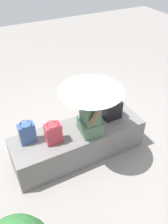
# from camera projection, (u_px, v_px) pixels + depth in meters

# --- Properties ---
(ground_plane) EXTENTS (14.00, 14.00, 0.00)m
(ground_plane) POSITION_uv_depth(u_px,v_px,m) (79.00, 153.00, 3.80)
(ground_plane) COLOR gray
(stone_bench) EXTENTS (2.02, 0.64, 0.49)m
(stone_bench) POSITION_uv_depth(u_px,v_px,m) (79.00, 142.00, 3.65)
(stone_bench) COLOR slate
(stone_bench) RESTS_ON ground
(person_seated) EXTENTS (0.31, 0.49, 0.90)m
(person_seated) POSITION_uv_depth(u_px,v_px,m) (90.00, 110.00, 3.24)
(person_seated) COLOR #47664C
(person_seated) RESTS_ON stone_bench
(parasol) EXTENTS (0.84, 0.84, 0.98)m
(parasol) POSITION_uv_depth(u_px,v_px,m) (91.00, 84.00, 2.89)
(parasol) COLOR #B7B7BC
(parasol) RESTS_ON stone_bench
(handbag_black) EXTENTS (0.22, 0.17, 0.32)m
(handbag_black) POSITION_uv_depth(u_px,v_px,m) (53.00, 133.00, 3.22)
(handbag_black) COLOR #B2333D
(handbag_black) RESTS_ON stone_bench
(tote_bag_canvas) EXTENTS (0.27, 0.20, 0.32)m
(tote_bag_canvas) POSITION_uv_depth(u_px,v_px,m) (112.00, 110.00, 3.65)
(tote_bag_canvas) COLOR black
(tote_bag_canvas) RESTS_ON stone_bench
(shoulder_bag_spare) EXTENTS (0.22, 0.17, 0.33)m
(shoulder_bag_spare) POSITION_uv_depth(u_px,v_px,m) (27.00, 133.00, 3.22)
(shoulder_bag_spare) COLOR #335184
(shoulder_bag_spare) RESTS_ON stone_bench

